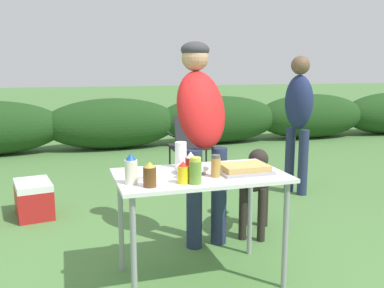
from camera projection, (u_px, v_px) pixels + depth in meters
ground_plane at (200, 279)px, 2.92m from camera, size 60.00×60.00×0.00m
shrub_hedge at (112, 124)px, 7.53m from camera, size 14.40×0.90×0.89m
folding_table at (200, 185)px, 2.80m from camera, size 1.10×0.64×0.74m
food_tray at (244, 169)px, 2.81m from camera, size 0.34×0.25×0.06m
plate_stack at (146, 175)px, 2.69m from camera, size 0.22×0.22×0.03m
mixing_bowl at (192, 168)px, 2.80m from camera, size 0.23×0.23×0.07m
paper_cup_stack at (181, 155)px, 2.95m from camera, size 0.08×0.08×0.18m
spice_jar at (216, 166)px, 2.70m from camera, size 0.06×0.06×0.14m
mustard_bottle at (183, 173)px, 2.55m from camera, size 0.07×0.07×0.13m
ketchup_bottle at (191, 166)px, 2.63m from camera, size 0.07×0.07×0.18m
beer_bottle at (150, 175)px, 2.47m from camera, size 0.08×0.08×0.15m
relish_jar at (195, 171)px, 2.54m from camera, size 0.08×0.08×0.16m
mayo_bottle at (131, 169)px, 2.53m from camera, size 0.08×0.08×0.19m
standing_person_in_dark_puffer at (201, 120)px, 3.40m from camera, size 0.44×0.54×1.63m
standing_person_with_beanie at (298, 112)px, 4.76m from camera, size 0.35×0.41×1.55m
dog at (255, 178)px, 3.71m from camera, size 0.51×0.76×0.68m
camp_chair_green_behind_table at (190, 142)px, 5.55m from camera, size 0.50×0.61×0.83m
cooler_box at (34, 199)px, 4.13m from camera, size 0.40×0.53×0.34m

